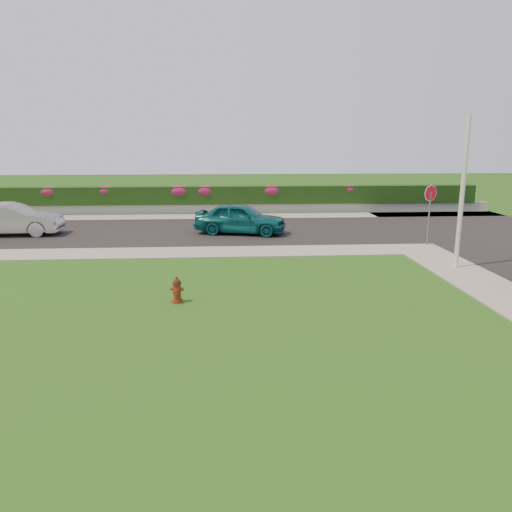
{
  "coord_description": "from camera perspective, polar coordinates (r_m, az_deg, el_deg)",
  "views": [
    {
      "loc": [
        -1.19,
        -11.03,
        4.43
      ],
      "look_at": [
        -0.2,
        4.31,
        0.9
      ],
      "focal_mm": 35.0,
      "sensor_mm": 36.0,
      "label": 1
    }
  ],
  "objects": [
    {
      "name": "curb_corner",
      "position": [
        22.08,
        18.15,
        0.76
      ],
      "size": [
        2.0,
        2.0,
        0.04
      ],
      "primitive_type": "cube",
      "color": "gray",
      "rests_on": "ground"
    },
    {
      "name": "flower_clump_c",
      "position": [
        31.8,
        -8.8,
        7.34
      ],
      "size": [
        1.43,
        0.92,
        0.72
      ],
      "primitive_type": "ellipsoid",
      "color": "#A81C53",
      "rests_on": "hedge"
    },
    {
      "name": "flower_clump_e",
      "position": [
        31.82,
        1.76,
        7.48
      ],
      "size": [
        1.43,
        0.92,
        0.71
      ],
      "primitive_type": "ellipsoid",
      "color": "#A81C53",
      "rests_on": "hedge"
    },
    {
      "name": "sedan_teal",
      "position": [
        24.36,
        -1.78,
        4.33
      ],
      "size": [
        4.71,
        2.83,
        1.5
      ],
      "primitive_type": "imported",
      "rotation": [
        0.0,
        0.0,
        1.31
      ],
      "color": "#0B5258",
      "rests_on": "street_far"
    },
    {
      "name": "sidewalk_far",
      "position": [
        21.07,
        -16.82,
        0.29
      ],
      "size": [
        24.0,
        2.0,
        0.04
      ],
      "primitive_type": "cube",
      "color": "gray",
      "rests_on": "ground"
    },
    {
      "name": "ground",
      "position": [
        11.95,
        2.3,
        -8.84
      ],
      "size": [
        120.0,
        120.0,
        0.0
      ],
      "primitive_type": "plane",
      "color": "black",
      "rests_on": "ground"
    },
    {
      "name": "stop_sign",
      "position": [
        22.73,
        19.28,
        6.0
      ],
      "size": [
        0.67,
        0.31,
        2.65
      ],
      "rotation": [
        0.0,
        0.0,
        0.03
      ],
      "color": "slate",
      "rests_on": "ground"
    },
    {
      "name": "street_far",
      "position": [
        25.7,
        -12.19,
        2.75
      ],
      "size": [
        26.0,
        8.0,
        0.04
      ],
      "primitive_type": "cube",
      "color": "black",
      "rests_on": "ground"
    },
    {
      "name": "utility_pole",
      "position": [
        18.87,
        22.51,
        6.6
      ],
      "size": [
        0.16,
        0.16,
        5.33
      ],
      "primitive_type": "cylinder",
      "color": "silver",
      "rests_on": "ground"
    },
    {
      "name": "flower_clump_d",
      "position": [
        31.7,
        -5.87,
        7.42
      ],
      "size": [
        1.38,
        0.89,
        0.69
      ],
      "primitive_type": "ellipsoid",
      "color": "#A81C53",
      "rests_on": "hedge"
    },
    {
      "name": "flower_clump_f",
      "position": [
        32.67,
        10.6,
        7.5
      ],
      "size": [
        1.19,
        0.76,
        0.59
      ],
      "primitive_type": "ellipsoid",
      "color": "#A81C53",
      "rests_on": "hedge"
    },
    {
      "name": "sidewalk_beyond",
      "position": [
        30.35,
        -3.32,
        4.55
      ],
      "size": [
        34.0,
        2.0,
        0.04
      ],
      "primitive_type": "cube",
      "color": "gray",
      "rests_on": "ground"
    },
    {
      "name": "flower_clump_b",
      "position": [
        32.51,
        -16.86,
        7.13
      ],
      "size": [
        1.23,
        0.79,
        0.62
      ],
      "primitive_type": "ellipsoid",
      "color": "#A81C53",
      "rests_on": "hedge"
    },
    {
      "name": "retaining_wall",
      "position": [
        31.8,
        -3.35,
        5.44
      ],
      "size": [
        34.0,
        0.4,
        0.6
      ],
      "primitive_type": "cube",
      "color": "gray",
      "rests_on": "ground"
    },
    {
      "name": "fire_hydrant",
      "position": [
        14.22,
        -9.02,
        -3.9
      ],
      "size": [
        0.38,
        0.36,
        0.74
      ],
      "rotation": [
        0.0,
        0.0,
        -0.23
      ],
      "color": "#52130C",
      "rests_on": "ground"
    },
    {
      "name": "flower_clump_a",
      "position": [
        33.44,
        -22.58,
        6.8
      ],
      "size": [
        1.34,
        0.86,
        0.67
      ],
      "primitive_type": "ellipsoid",
      "color": "#A81C53",
      "rests_on": "hedge"
    },
    {
      "name": "sedan_silver",
      "position": [
        26.65,
        -26.12,
        3.78
      ],
      "size": [
        4.68,
        1.76,
        1.53
      ],
      "primitive_type": "imported",
      "rotation": [
        0.0,
        0.0,
        1.6
      ],
      "color": "#97999E",
      "rests_on": "street_far"
    },
    {
      "name": "hedge",
      "position": [
        31.8,
        -3.37,
        6.98
      ],
      "size": [
        32.0,
        0.9,
        1.1
      ],
      "primitive_type": "cube",
      "color": "black",
      "rests_on": "retaining_wall"
    }
  ]
}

